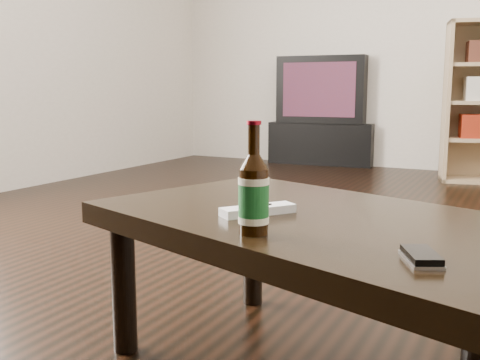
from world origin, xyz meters
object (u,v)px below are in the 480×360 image
at_px(tv_stand, 325,142).
at_px(coffee_table, 324,239).
at_px(tv, 326,90).
at_px(phone, 421,257).
at_px(beer_bottle, 254,195).
at_px(remote, 258,210).

height_order(tv_stand, coffee_table, coffee_table).
height_order(tv, coffee_table, tv).
distance_m(tv_stand, coffee_table, 4.06).
bearing_deg(phone, tv, 84.98).
distance_m(beer_bottle, remote, 0.19).
xyz_separation_m(tv_stand, beer_bottle, (1.23, -4.05, 0.29)).
bearing_deg(coffee_table, tv_stand, 108.80).
distance_m(tv, remote, 4.07).
bearing_deg(phone, remote, 127.54).
height_order(coffee_table, remote, remote).
bearing_deg(coffee_table, phone, -44.64).
bearing_deg(tv_stand, beer_bottle, -76.87).
relative_size(tv, beer_bottle, 3.72).
xyz_separation_m(coffee_table, beer_bottle, (-0.08, -0.21, 0.13)).
bearing_deg(tv_stand, tv, -90.00).
relative_size(beer_bottle, remote, 1.30).
height_order(phone, remote, remote).
distance_m(coffee_table, beer_bottle, 0.26).
distance_m(tv_stand, beer_bottle, 4.24).
bearing_deg(tv_stand, phone, -72.93).
relative_size(tv_stand, phone, 8.68).
bearing_deg(phone, coffee_table, 109.47).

